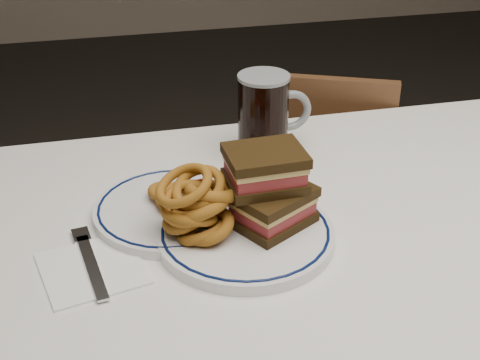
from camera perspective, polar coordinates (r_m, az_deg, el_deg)
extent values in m
cube|color=white|center=(1.14, 11.28, -4.18)|extent=(1.26, 0.86, 0.03)
cylinder|color=#4D2B18|center=(1.57, -14.31, -11.38)|extent=(0.06, 0.06, 0.71)
cube|color=white|center=(1.53, 4.70, 1.92)|extent=(1.26, 0.01, 0.17)
cube|color=#4D2B18|center=(1.91, 6.46, -1.43)|extent=(0.49, 0.49, 0.04)
cylinder|color=#4D2B18|center=(2.15, 10.77, -4.18)|extent=(0.03, 0.03, 0.36)
cylinder|color=#4D2B18|center=(1.89, 10.55, -9.50)|extent=(0.03, 0.03, 0.36)
cylinder|color=#4D2B18|center=(2.16, 2.34, -3.38)|extent=(0.03, 0.03, 0.36)
cylinder|color=#4D2B18|center=(1.91, 0.89, -8.54)|extent=(0.03, 0.03, 0.36)
cube|color=#4D2B18|center=(1.65, 6.38, 2.13)|extent=(0.35, 0.17, 0.41)
cylinder|color=white|center=(1.07, 0.46, -4.69)|extent=(0.28, 0.28, 0.02)
torus|color=#091644|center=(1.06, 0.46, -4.27)|extent=(0.27, 0.27, 0.01)
cube|color=black|center=(1.08, 2.79, -3.32)|extent=(0.15, 0.14, 0.02)
cube|color=maroon|center=(1.07, 2.82, -2.50)|extent=(0.14, 0.13, 0.02)
cube|color=#D7B360|center=(1.06, 2.84, -1.81)|extent=(0.14, 0.14, 0.01)
cube|color=black|center=(1.05, 2.85, -1.21)|extent=(0.15, 0.14, 0.02)
cube|color=black|center=(1.05, 2.13, -0.11)|extent=(0.12, 0.10, 0.02)
cube|color=maroon|center=(1.04, 2.15, 0.75)|extent=(0.11, 0.09, 0.02)
cube|color=#D7B360|center=(1.04, 2.16, 1.48)|extent=(0.12, 0.10, 0.01)
cube|color=black|center=(1.03, 2.17, 2.12)|extent=(0.12, 0.10, 0.02)
torus|color=brown|center=(1.04, -3.25, -4.41)|extent=(0.09, 0.08, 0.06)
torus|color=brown|center=(1.04, -2.62, -3.96)|extent=(0.08, 0.08, 0.05)
torus|color=brown|center=(1.04, -4.53, -3.05)|extent=(0.09, 0.09, 0.06)
torus|color=brown|center=(1.03, -4.32, -3.02)|extent=(0.09, 0.09, 0.06)
torus|color=brown|center=(1.03, -3.33, -2.19)|extent=(0.10, 0.10, 0.07)
torus|color=brown|center=(1.02, -4.54, -1.99)|extent=(0.10, 0.09, 0.07)
torus|color=brown|center=(1.03, -2.38, -0.98)|extent=(0.09, 0.09, 0.05)
torus|color=brown|center=(1.03, -3.58, -0.67)|extent=(0.10, 0.09, 0.07)
torus|color=brown|center=(1.02, -4.84, -0.45)|extent=(0.10, 0.09, 0.06)
cylinder|color=silver|center=(1.13, -3.16, -1.16)|extent=(0.05, 0.05, 0.03)
cylinder|color=#800205|center=(1.12, -3.18, -0.70)|extent=(0.04, 0.04, 0.01)
cylinder|color=black|center=(1.29, 1.98, 5.43)|extent=(0.10, 0.10, 0.16)
cylinder|color=gray|center=(1.26, 2.05, 8.78)|extent=(0.10, 0.10, 0.01)
torus|color=gray|center=(1.31, 4.35, 5.91)|extent=(0.08, 0.02, 0.08)
cylinder|color=white|center=(1.13, -5.87, -2.59)|extent=(0.26, 0.26, 0.02)
torus|color=#091644|center=(1.13, -5.89, -2.22)|extent=(0.25, 0.25, 0.00)
torus|color=brown|center=(1.15, -5.98, -1.15)|extent=(0.08, 0.08, 0.04)
torus|color=brown|center=(1.12, -5.25, -1.41)|extent=(0.08, 0.08, 0.03)
cube|color=white|center=(1.03, -12.49, -7.40)|extent=(0.17, 0.17, 0.00)
cube|color=silver|center=(1.03, -12.52, -7.22)|extent=(0.04, 0.17, 0.00)
cube|color=silver|center=(1.10, -13.40, -4.58)|extent=(0.03, 0.04, 0.00)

